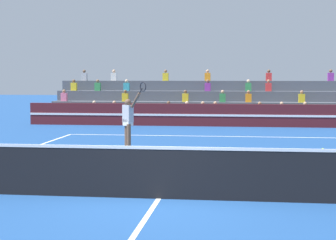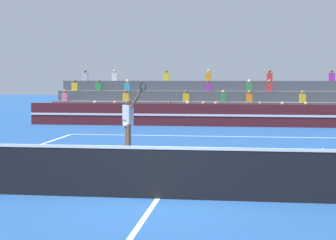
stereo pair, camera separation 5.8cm
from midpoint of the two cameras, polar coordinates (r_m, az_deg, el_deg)
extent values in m
plane|color=navy|center=(11.36, -1.10, -8.01)|extent=(120.00, 120.00, 0.00)
cube|color=white|center=(23.06, 3.25, -1.64)|extent=(11.00, 0.10, 0.01)
cube|color=white|center=(17.65, 1.97, -3.51)|extent=(8.25, 0.10, 0.01)
cube|color=white|center=(11.36, -1.10, -7.99)|extent=(0.10, 12.85, 0.01)
cube|color=black|center=(11.27, -1.10, -5.52)|extent=(11.90, 0.02, 1.00)
cube|color=white|center=(11.19, -1.11, -2.85)|extent=(11.90, 0.04, 0.06)
cube|color=#51191E|center=(27.59, 3.93, 0.50)|extent=(18.00, 0.24, 1.10)
cube|color=white|center=(27.46, 3.92, 0.48)|extent=(18.00, 0.02, 0.10)
cube|color=#4C515B|center=(28.88, 4.08, 0.13)|extent=(17.03, 0.95, 0.55)
cube|color=purple|center=(28.76, 1.88, 1.11)|extent=(0.32, 0.22, 0.44)
sphere|color=beige|center=(28.74, 1.88, 1.75)|extent=(0.18, 0.18, 0.18)
cube|color=purple|center=(29.36, -5.53, 1.16)|extent=(0.32, 0.22, 0.44)
sphere|color=tan|center=(29.35, -5.53, 1.78)|extent=(0.18, 0.18, 0.18)
cube|color=orange|center=(28.64, 9.25, 1.04)|extent=(0.32, 0.22, 0.44)
sphere|color=#9E7051|center=(28.63, 9.25, 1.68)|extent=(0.18, 0.18, 0.18)
cube|color=#B2B2B7|center=(28.70, 11.41, 1.02)|extent=(0.32, 0.22, 0.44)
sphere|color=tan|center=(28.68, 11.42, 1.66)|extent=(0.18, 0.18, 0.18)
cube|color=red|center=(28.69, 3.50, 1.10)|extent=(0.32, 0.22, 0.44)
sphere|color=tan|center=(28.67, 3.51, 1.73)|extent=(0.18, 0.18, 0.18)
cube|color=#2D4CA5|center=(29.62, -7.55, 1.17)|extent=(0.32, 0.22, 0.44)
sphere|color=beige|center=(29.60, -7.56, 1.79)|extent=(0.18, 0.18, 0.18)
cube|color=silver|center=(28.86, 0.00, 1.12)|extent=(0.32, 0.22, 0.44)
sphere|color=brown|center=(28.85, 0.00, 1.76)|extent=(0.18, 0.18, 0.18)
cube|color=red|center=(28.66, 4.77, 1.08)|extent=(0.32, 0.22, 0.44)
sphere|color=tan|center=(28.64, 4.77, 1.72)|extent=(0.18, 0.18, 0.18)
cube|color=#338C4C|center=(28.81, 13.70, 0.99)|extent=(0.32, 0.22, 0.44)
sphere|color=tan|center=(28.79, 13.71, 1.63)|extent=(0.18, 0.18, 0.18)
cube|color=#4C515B|center=(29.80, 4.19, 0.79)|extent=(17.03, 0.95, 1.10)
cube|color=yellow|center=(29.69, 1.72, 2.28)|extent=(0.32, 0.22, 0.44)
sphere|color=brown|center=(29.68, 1.72, 2.90)|extent=(0.18, 0.18, 0.18)
cube|color=yellow|center=(30.18, -4.43, 2.30)|extent=(0.32, 0.22, 0.44)
sphere|color=brown|center=(30.17, -4.43, 2.91)|extent=(0.18, 0.18, 0.18)
cube|color=#338C4C|center=(29.57, 5.50, 2.25)|extent=(0.32, 0.22, 0.44)
sphere|color=tan|center=(29.55, 5.51, 2.87)|extent=(0.18, 0.18, 0.18)
cube|color=pink|center=(31.05, -10.56, 2.30)|extent=(0.32, 0.22, 0.44)
sphere|color=#9E7051|center=(31.04, -10.57, 2.89)|extent=(0.18, 0.18, 0.18)
cube|color=yellow|center=(29.71, 13.37, 2.16)|extent=(0.32, 0.22, 0.44)
sphere|color=#9E7051|center=(29.70, 13.38, 2.78)|extent=(0.18, 0.18, 0.18)
cube|color=orange|center=(29.55, 8.12, 2.23)|extent=(0.32, 0.22, 0.44)
sphere|color=#9E7051|center=(29.54, 8.12, 2.85)|extent=(0.18, 0.18, 0.18)
cube|color=#4C515B|center=(30.74, 4.29, 1.42)|extent=(17.03, 0.95, 1.65)
cube|color=teal|center=(31.12, -4.29, 3.38)|extent=(0.32, 0.22, 0.44)
sphere|color=beige|center=(31.12, -4.29, 3.97)|extent=(0.18, 0.18, 0.18)
cube|color=purple|center=(30.54, 4.00, 3.36)|extent=(0.32, 0.22, 0.44)
sphere|color=brown|center=(30.53, 4.00, 3.96)|extent=(0.18, 0.18, 0.18)
cube|color=#338C4C|center=(30.49, 8.11, 3.33)|extent=(0.32, 0.22, 0.44)
sphere|color=beige|center=(30.48, 8.11, 3.93)|extent=(0.18, 0.18, 0.18)
cube|color=red|center=(30.52, 10.11, 3.30)|extent=(0.32, 0.22, 0.44)
sphere|color=#9E7051|center=(30.51, 10.12, 3.90)|extent=(0.18, 0.18, 0.18)
cube|color=yellow|center=(31.86, -9.59, 3.36)|extent=(0.32, 0.22, 0.44)
sphere|color=brown|center=(31.86, -9.60, 3.93)|extent=(0.18, 0.18, 0.18)
cube|color=#338C4C|center=(31.49, -7.21, 3.37)|extent=(0.32, 0.22, 0.44)
sphere|color=brown|center=(31.49, -7.21, 3.95)|extent=(0.18, 0.18, 0.18)
cube|color=#4C515B|center=(31.67, 4.39, 2.01)|extent=(17.03, 0.95, 2.20)
cube|color=purple|center=(31.80, 16.15, 4.23)|extent=(0.32, 0.22, 0.44)
sphere|color=brown|center=(31.80, 16.16, 4.81)|extent=(0.18, 0.18, 0.18)
cube|color=silver|center=(32.24, -5.57, 4.39)|extent=(0.32, 0.22, 0.44)
sphere|color=tan|center=(32.24, -5.57, 4.96)|extent=(0.18, 0.18, 0.18)
cube|color=red|center=(31.46, 10.15, 4.34)|extent=(0.32, 0.22, 0.44)
sphere|color=brown|center=(31.47, 10.15, 4.92)|extent=(0.18, 0.18, 0.18)
cube|color=orange|center=(31.48, 3.99, 4.40)|extent=(0.32, 0.22, 0.44)
sphere|color=tan|center=(31.48, 3.99, 4.98)|extent=(0.18, 0.18, 0.18)
cube|color=yellow|center=(31.71, -0.30, 4.41)|extent=(0.32, 0.22, 0.44)
sphere|color=brown|center=(31.71, -0.30, 4.99)|extent=(0.18, 0.18, 0.18)
cube|color=#B2B2B7|center=(32.67, -8.56, 4.36)|extent=(0.32, 0.22, 0.44)
sphere|color=brown|center=(32.68, -8.56, 4.92)|extent=(0.18, 0.18, 0.18)
cylinder|color=brown|center=(18.56, -4.31, -1.74)|extent=(0.14, 0.14, 0.90)
cylinder|color=brown|center=(18.33, -4.10, -1.82)|extent=(0.14, 0.14, 0.90)
cube|color=white|center=(18.42, -4.18, -0.26)|extent=(0.37, 0.36, 0.20)
cube|color=#B2B2B7|center=(18.40, -4.18, 0.67)|extent=(0.40, 0.39, 0.56)
sphere|color=brown|center=(18.38, -4.19, 1.79)|extent=(0.22, 0.22, 0.22)
cube|color=white|center=(18.63, -4.20, -2.97)|extent=(0.26, 0.27, 0.09)
cube|color=white|center=(18.41, -3.99, -3.06)|extent=(0.26, 0.27, 0.09)
cylinder|color=brown|center=(18.59, -4.63, 0.52)|extent=(0.09, 0.09, 0.56)
cylinder|color=brown|center=(18.04, -3.40, 2.02)|extent=(0.41, 0.37, 0.51)
cylinder|color=black|center=(17.82, -2.89, 2.96)|extent=(0.15, 0.14, 0.19)
torus|color=black|center=(17.73, -2.65, 3.39)|extent=(0.34, 0.31, 0.43)
sphere|color=#C6DB33|center=(19.37, 15.37, -2.87)|extent=(0.07, 0.07, 0.07)
camera|label=1|loc=(0.03, -90.10, -0.01)|focal=60.00mm
camera|label=2|loc=(0.03, 89.90, 0.01)|focal=60.00mm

